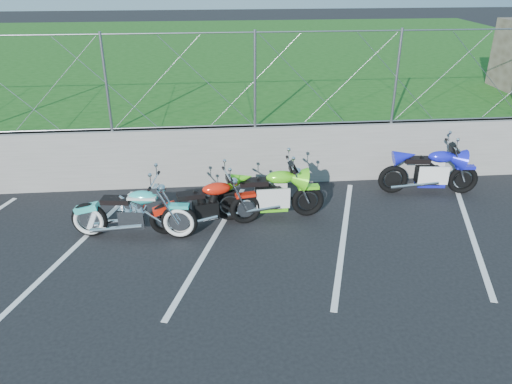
{
  "coord_description": "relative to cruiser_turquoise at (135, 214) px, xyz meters",
  "views": [
    {
      "loc": [
        0.07,
        -6.72,
        4.59
      ],
      "look_at": [
        0.82,
        1.3,
        0.8
      ],
      "focal_mm": 35.0,
      "sensor_mm": 36.0,
      "label": 1
    }
  ],
  "objects": [
    {
      "name": "parking_lines",
      "position": [
        2.54,
        -0.28,
        -0.45
      ],
      "size": [
        18.29,
        4.31,
        0.01
      ],
      "color": "silver",
      "rests_on": "ground"
    },
    {
      "name": "ground",
      "position": [
        1.34,
        -1.28,
        -0.46
      ],
      "size": [
        90.0,
        90.0,
        0.0
      ],
      "primitive_type": "plane",
      "color": "black",
      "rests_on": "ground"
    },
    {
      "name": "sportbike_blue",
      "position": [
        5.98,
        1.31,
        0.02
      ],
      "size": [
        2.11,
        0.75,
        1.09
      ],
      "rotation": [
        0.0,
        0.0,
        -0.11
      ],
      "color": "black",
      "rests_on": "ground"
    },
    {
      "name": "chain_link_fence",
      "position": [
        1.34,
        2.22,
        1.84
      ],
      "size": [
        28.0,
        0.03,
        2.0
      ],
      "color": "gray",
      "rests_on": "retaining_wall"
    },
    {
      "name": "grass_field",
      "position": [
        1.34,
        12.22,
        0.19
      ],
      "size": [
        30.0,
        20.0,
        1.3
      ],
      "primitive_type": "cube",
      "color": "#184913",
      "rests_on": "ground"
    },
    {
      "name": "naked_orange",
      "position": [
        1.29,
        0.2,
        -0.01
      ],
      "size": [
        2.08,
        0.7,
        1.04
      ],
      "rotation": [
        0.0,
        0.0,
        0.18
      ],
      "color": "black",
      "rests_on": "ground"
    },
    {
      "name": "retaining_wall",
      "position": [
        1.34,
        2.22,
        0.19
      ],
      "size": [
        30.0,
        0.22,
        1.3
      ],
      "primitive_type": "cube",
      "color": "slate",
      "rests_on": "ground"
    },
    {
      "name": "cruiser_turquoise",
      "position": [
        0.0,
        0.0,
        0.0
      ],
      "size": [
        2.28,
        0.72,
        1.13
      ],
      "rotation": [
        0.0,
        0.0,
        -0.14
      ],
      "color": "black",
      "rests_on": "ground"
    },
    {
      "name": "sportbike_green",
      "position": [
        2.49,
        0.51,
        0.02
      ],
      "size": [
        2.14,
        0.76,
        1.11
      ],
      "rotation": [
        0.0,
        0.0,
        0.03
      ],
      "color": "black",
      "rests_on": "ground"
    }
  ]
}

